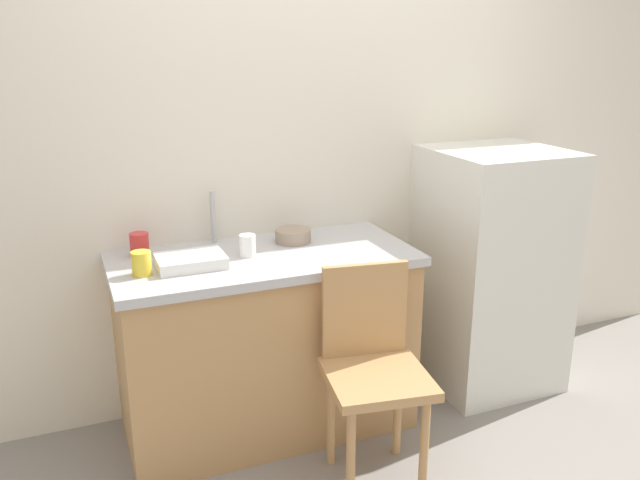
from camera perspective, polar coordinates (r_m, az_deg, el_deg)
back_wall at (r=3.23m, az=-1.51°, el=7.99°), size 4.80×0.10×2.50m
cabinet_base at (r=3.08m, az=-4.73°, el=-9.14°), size 1.29×0.60×0.81m
countertop at (r=2.91m, az=-4.94°, el=-1.59°), size 1.33×0.64×0.04m
faucet at (r=3.06m, az=-9.27°, el=1.98°), size 0.02×0.02×0.24m
refrigerator at (r=3.51m, az=14.60°, el=-2.44°), size 0.63×0.61×1.24m
chair at (r=2.71m, az=4.61°, el=-10.76°), size 0.45×0.45×0.89m
dish_tray at (r=2.78m, az=-11.18°, el=-1.80°), size 0.28×0.20×0.05m
terracotta_bowl at (r=3.06m, az=-2.36°, el=0.39°), size 0.17×0.17×0.06m
cup_red at (r=2.96m, az=-15.41°, el=-0.40°), size 0.08×0.08×0.10m
cup_yellow at (r=2.72m, az=-15.25°, el=-1.97°), size 0.08×0.08×0.10m
cup_white at (r=2.87m, az=-6.31°, el=-0.47°), size 0.07×0.07×0.10m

